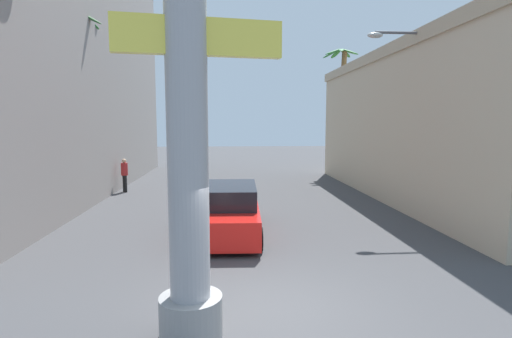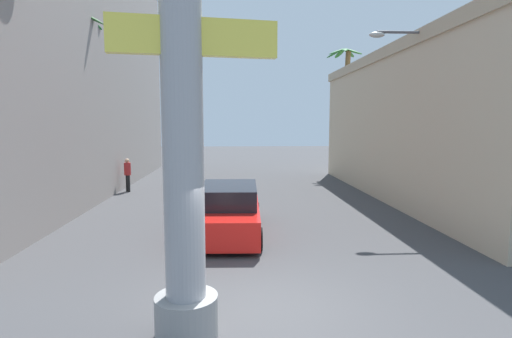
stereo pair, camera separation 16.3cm
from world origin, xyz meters
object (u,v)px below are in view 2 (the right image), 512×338
at_px(palm_tree_far_right, 345,96).
at_px(palm_tree_mid_left, 79,94).
at_px(palm_tree_near_right, 497,110).
at_px(street_lamp, 424,104).
at_px(neon_sign_pole, 182,55).
at_px(car_lead, 229,211).
at_px(pedestrian_far_left, 128,172).

distance_m(palm_tree_far_right, palm_tree_mid_left, 17.10).
height_order(palm_tree_near_right, palm_tree_mid_left, palm_tree_mid_left).
bearing_deg(palm_tree_far_right, street_lamp, -93.20).
bearing_deg(neon_sign_pole, car_lead, 84.18).
relative_size(neon_sign_pole, pedestrian_far_left, 5.49).
relative_size(car_lead, palm_tree_near_right, 0.80).
height_order(palm_tree_far_right, palm_tree_mid_left, palm_tree_far_right).
bearing_deg(neon_sign_pole, palm_tree_near_right, 31.73).
bearing_deg(palm_tree_mid_left, pedestrian_far_left, 68.09).
bearing_deg(neon_sign_pole, pedestrian_far_left, 107.83).
xyz_separation_m(palm_tree_near_right, pedestrian_far_left, (-13.31, 9.00, -2.89)).
distance_m(palm_tree_near_right, pedestrian_far_left, 16.33).
relative_size(car_lead, pedestrian_far_left, 2.94).
xyz_separation_m(neon_sign_pole, palm_tree_far_right, (8.42, 20.94, 0.84)).
relative_size(palm_tree_far_right, palm_tree_mid_left, 1.04).
relative_size(car_lead, palm_tree_far_right, 0.59).
relative_size(street_lamp, palm_tree_far_right, 0.79).
xyz_separation_m(street_lamp, pedestrian_far_left, (-12.32, 6.45, -3.17)).
bearing_deg(street_lamp, palm_tree_far_right, 86.80).
height_order(street_lamp, palm_tree_near_right, street_lamp).
height_order(neon_sign_pole, palm_tree_near_right, neon_sign_pole).
xyz_separation_m(palm_tree_near_right, palm_tree_mid_left, (-14.48, 6.09, 0.84)).
bearing_deg(palm_tree_mid_left, car_lead, -39.31).
relative_size(palm_tree_mid_left, pedestrian_far_left, 4.81).
xyz_separation_m(street_lamp, car_lead, (-7.06, -1.73, -3.44)).
height_order(palm_tree_far_right, palm_tree_near_right, palm_tree_far_right).
xyz_separation_m(palm_tree_far_right, palm_tree_near_right, (0.27, -15.57, -1.45)).
height_order(street_lamp, palm_tree_far_right, palm_tree_far_right).
relative_size(neon_sign_pole, palm_tree_near_right, 1.50).
bearing_deg(neon_sign_pole, palm_tree_mid_left, 116.82).
xyz_separation_m(neon_sign_pole, pedestrian_far_left, (-4.62, 14.37, -3.51)).
xyz_separation_m(neon_sign_pole, palm_tree_near_right, (8.69, 5.37, -0.61)).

